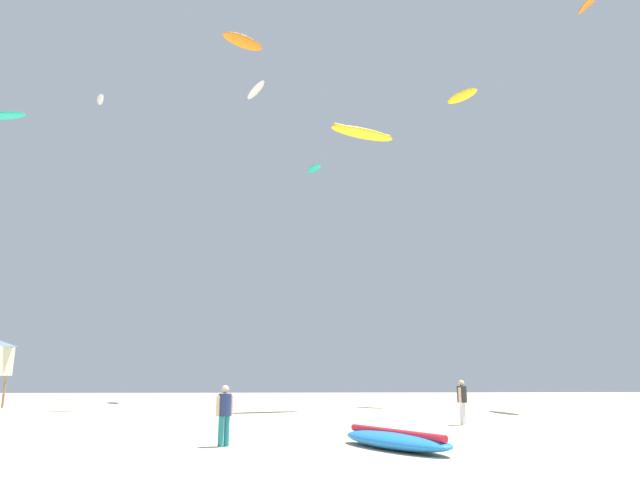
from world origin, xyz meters
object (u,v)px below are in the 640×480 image
at_px(kite_aloft_6, 5,116).
at_px(kite_aloft_0, 363,133).
at_px(kite_grounded_near, 395,440).
at_px(kite_aloft_4, 462,96).
at_px(person_midground, 462,399).
at_px(kite_aloft_5, 256,90).
at_px(kite_aloft_3, 314,168).
at_px(kite_aloft_7, 243,41).
at_px(kite_aloft_1, 100,99).
at_px(person_foreground, 225,410).

bearing_deg(kite_aloft_6, kite_aloft_0, 0.07).
relative_size(kite_grounded_near, kite_aloft_4, 1.55).
relative_size(person_midground, kite_grounded_near, 0.40).
bearing_deg(kite_aloft_5, kite_aloft_6, -137.56).
height_order(kite_aloft_3, kite_aloft_4, kite_aloft_4).
bearing_deg(kite_aloft_3, kite_aloft_0, -80.00).
bearing_deg(kite_aloft_0, kite_aloft_4, 32.88).
bearing_deg(kite_aloft_3, person_midground, -78.85).
bearing_deg(kite_aloft_0, kite_aloft_7, 162.15).
distance_m(kite_grounded_near, kite_aloft_7, 32.73).
bearing_deg(kite_aloft_1, person_midground, -48.14).
relative_size(kite_grounded_near, kite_aloft_1, 1.77).
bearing_deg(kite_aloft_7, kite_aloft_5, 88.79).
bearing_deg(kite_aloft_5, kite_aloft_3, 13.96).
distance_m(kite_aloft_1, kite_aloft_3, 21.84).
bearing_deg(kite_aloft_5, kite_aloft_7, -91.21).
bearing_deg(kite_aloft_0, person_foreground, -109.33).
distance_m(kite_grounded_near, kite_aloft_4, 33.76).
height_order(kite_grounded_near, kite_aloft_1, kite_aloft_1).
height_order(person_midground, kite_aloft_7, kite_aloft_7).
distance_m(kite_aloft_3, kite_aloft_5, 8.62).
distance_m(person_foreground, kite_aloft_0, 24.35).
height_order(person_foreground, kite_aloft_5, kite_aloft_5).
relative_size(kite_aloft_3, kite_aloft_6, 0.84).
bearing_deg(person_midground, kite_aloft_1, 168.92).
relative_size(person_midground, kite_aloft_3, 0.73).
relative_size(kite_aloft_5, kite_aloft_7, 1.23).
xyz_separation_m(kite_aloft_3, kite_aloft_7, (-5.44, -11.82, 4.92)).
xyz_separation_m(person_foreground, person_midground, (8.50, 6.82, 0.06)).
bearing_deg(person_midground, kite_aloft_0, 139.75).
bearing_deg(kite_aloft_7, kite_aloft_0, -17.85).
relative_size(kite_grounded_near, kite_aloft_3, 1.81).
bearing_deg(kite_aloft_4, kite_aloft_0, -147.12).
distance_m(kite_grounded_near, kite_aloft_3, 38.04).
bearing_deg(kite_aloft_6, kite_aloft_7, 10.41).
xyz_separation_m(kite_aloft_4, kite_aloft_5, (-15.98, 7.78, 4.18)).
height_order(person_foreground, person_midground, person_midground).
xyz_separation_m(kite_aloft_4, kite_aloft_7, (-16.20, -2.74, 2.36)).
xyz_separation_m(kite_aloft_1, kite_aloft_5, (14.99, -4.34, -0.98)).
xyz_separation_m(person_foreground, kite_aloft_6, (-16.00, 17.40, 16.57)).
height_order(kite_aloft_1, kite_aloft_6, kite_aloft_1).
xyz_separation_m(kite_aloft_0, kite_aloft_7, (-7.98, 2.57, 7.87)).
distance_m(kite_aloft_0, kite_aloft_7, 11.50).
bearing_deg(person_foreground, kite_aloft_7, 147.15).
bearing_deg(kite_aloft_3, kite_aloft_4, -40.16).
height_order(kite_aloft_0, kite_aloft_1, kite_aloft_1).
relative_size(person_foreground, kite_aloft_6, 0.57).
relative_size(kite_aloft_0, kite_aloft_1, 1.93).
bearing_deg(kite_aloft_1, kite_aloft_4, -21.39).
height_order(kite_grounded_near, kite_aloft_6, kite_aloft_6).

